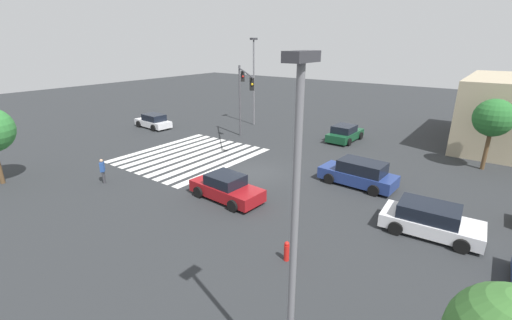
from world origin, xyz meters
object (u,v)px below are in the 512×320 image
car_2 (359,174)px  car_0 (430,220)px  street_light_pole_b (295,218)px  fire_hydrant (287,251)px  car_3 (345,133)px  car_5 (153,121)px  traffic_signal_mast (243,89)px  car_1 (226,188)px  tree_corner_a (494,118)px  street_light_pole_a (254,75)px  pedestrian (103,170)px

car_2 → car_0: bearing=146.2°
street_light_pole_b → fire_hydrant: (-4.62, -2.89, -4.48)m
fire_hydrant → car_3: bearing=-164.2°
car_5 → fire_hydrant: (11.10, 22.74, -0.24)m
car_5 → street_light_pole_b: size_ratio=0.52×
traffic_signal_mast → car_1: 11.80m
street_light_pole_b → car_3: bearing=-160.6°
car_5 → tree_corner_a: bearing=-164.8°
car_0 → fire_hydrant: size_ratio=5.05×
car_0 → street_light_pole_a: street_light_pole_a is taller
car_0 → car_2: 5.82m
street_light_pole_b → traffic_signal_mast: bearing=-138.7°
car_0 → traffic_signal_mast: bearing=154.7°
car_2 → street_light_pole_b: 14.76m
car_1 → street_light_pole_a: bearing=125.4°
car_5 → pedestrian: size_ratio=2.74×
car_0 → fire_hydrant: bearing=-129.6°
car_5 → tree_corner_a: (-5.87, 28.15, 2.93)m
car_1 → car_2: car_2 is taller
traffic_signal_mast → car_0: traffic_signal_mast is taller
car_0 → car_5: (-5.44, -26.91, -0.01)m
car_3 → tree_corner_a: size_ratio=0.86×
traffic_signal_mast → car_2: (3.01, 11.34, -3.94)m
car_2 → street_light_pole_a: size_ratio=0.53×
car_5 → car_1: bearing=157.6°
pedestrian → car_5: bearing=84.0°
car_0 → street_light_pole_a: size_ratio=0.50×
pedestrian → fire_hydrant: (0.09, 13.40, -0.43)m
car_2 → pedestrian: bearing=38.0°
car_3 → fire_hydrant: bearing=-163.0°
street_light_pole_b → tree_corner_a: street_light_pole_b is taller
street_light_pole_a → fire_hydrant: bearing=39.9°
car_3 → car_5: size_ratio=0.98×
pedestrian → tree_corner_a: size_ratio=0.32×
traffic_signal_mast → street_light_pole_a: size_ratio=0.73×
pedestrian → fire_hydrant: size_ratio=1.81×
car_5 → fire_hydrant: 25.30m
car_3 → street_light_pole_b: size_ratio=0.51×
car_1 → pedestrian: 8.18m
car_3 → fire_hydrant: (18.07, 5.10, -0.24)m
tree_corner_a → car_2: bearing=-37.0°
pedestrian → fire_hydrant: bearing=-46.7°
car_0 → car_5: size_ratio=1.02×
car_1 → fire_hydrant: car_1 is taller
pedestrian → car_3: bearing=18.9°
car_3 → pedestrian: bearing=156.5°
car_1 → street_light_pole_a: street_light_pole_a is taller
car_0 → tree_corner_a: (-11.31, 1.24, 2.91)m
traffic_signal_mast → pedestrian: bearing=-52.4°
car_5 → tree_corner_a: tree_corner_a is taller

